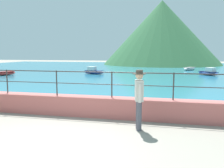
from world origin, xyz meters
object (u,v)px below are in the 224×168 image
object	(u,v)px
boat_2	(209,72)
boat_5	(189,69)
boat_1	(93,71)
boat_3	(4,73)
person_walking	(139,97)

from	to	relation	value
boat_2	boat_5	distance (m)	6.61
boat_2	boat_5	world-z (taller)	boat_2
boat_1	boat_3	size ratio (longest dim) A/B	1.00
person_walking	boat_5	bearing A→B (deg)	80.82
person_walking	boat_5	distance (m)	24.26
boat_2	boat_3	size ratio (longest dim) A/B	0.97
boat_1	boat_2	bearing A→B (deg)	5.86
boat_1	boat_3	xyz separation A→B (m)	(-8.12, -3.29, -0.07)
boat_2	boat_3	bearing A→B (deg)	-167.11
person_walking	boat_5	xyz separation A→B (m)	(3.87, 23.94, -0.72)
boat_2	boat_1	bearing A→B (deg)	-174.14
person_walking	boat_2	bearing A→B (deg)	74.02
boat_2	boat_5	bearing A→B (deg)	99.78
boat_1	boat_5	distance (m)	12.82
boat_1	boat_2	xyz separation A→B (m)	(11.39, 1.17, 0.00)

